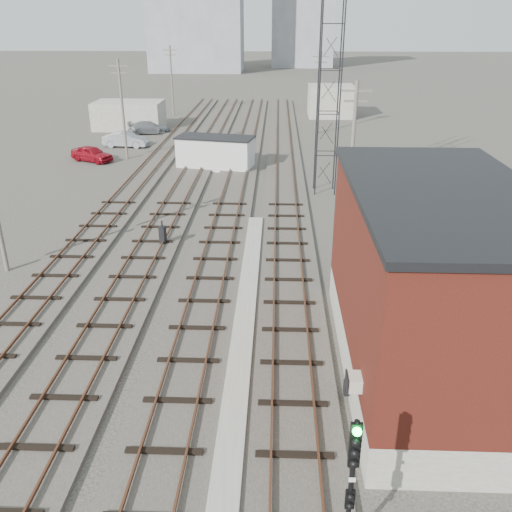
# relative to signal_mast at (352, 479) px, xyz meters

# --- Properties ---
(ground) EXTENTS (320.00, 320.00, 0.00)m
(ground) POSITION_rel_signal_mast_xyz_m (-3.70, 56.05, -2.49)
(ground) COLOR #282621
(ground) RESTS_ON ground
(track_right) EXTENTS (3.20, 90.00, 0.39)m
(track_right) POSITION_rel_signal_mast_xyz_m (-1.20, 35.05, -2.38)
(track_right) COLOR #332D28
(track_right) RESTS_ON ground
(track_mid_right) EXTENTS (3.20, 90.00, 0.39)m
(track_mid_right) POSITION_rel_signal_mast_xyz_m (-5.20, 35.05, -2.38)
(track_mid_right) COLOR #332D28
(track_mid_right) RESTS_ON ground
(track_mid_left) EXTENTS (3.20, 90.00, 0.39)m
(track_mid_left) POSITION_rel_signal_mast_xyz_m (-9.20, 35.05, -2.38)
(track_mid_left) COLOR #332D28
(track_mid_left) RESTS_ON ground
(track_left) EXTENTS (3.20, 90.00, 0.39)m
(track_left) POSITION_rel_signal_mast_xyz_m (-13.20, 35.05, -2.38)
(track_left) COLOR #332D28
(track_left) RESTS_ON ground
(platform_curb) EXTENTS (0.90, 28.00, 0.26)m
(platform_curb) POSITION_rel_signal_mast_xyz_m (-3.20, 10.05, -2.36)
(platform_curb) COLOR gray
(platform_curb) RESTS_ON ground
(brick_building) EXTENTS (6.54, 12.20, 7.22)m
(brick_building) POSITION_rel_signal_mast_xyz_m (3.80, 8.05, 1.14)
(brick_building) COLOR gray
(brick_building) RESTS_ON ground
(lattice_tower) EXTENTS (1.60, 1.60, 15.00)m
(lattice_tower) POSITION_rel_signal_mast_xyz_m (1.80, 31.05, 5.01)
(lattice_tower) COLOR black
(lattice_tower) RESTS_ON ground
(utility_pole_left_b) EXTENTS (1.80, 0.24, 9.00)m
(utility_pole_left_b) POSITION_rel_signal_mast_xyz_m (-16.20, 41.05, 2.31)
(utility_pole_left_b) COLOR #595147
(utility_pole_left_b) RESTS_ON ground
(utility_pole_left_c) EXTENTS (1.80, 0.24, 9.00)m
(utility_pole_left_c) POSITION_rel_signal_mast_xyz_m (-16.20, 66.05, 2.31)
(utility_pole_left_c) COLOR #595147
(utility_pole_left_c) RESTS_ON ground
(utility_pole_right_a) EXTENTS (1.80, 0.24, 9.00)m
(utility_pole_right_a) POSITION_rel_signal_mast_xyz_m (2.80, 24.05, 2.31)
(utility_pole_right_a) COLOR #595147
(utility_pole_right_a) RESTS_ON ground
(utility_pole_right_b) EXTENTS (1.80, 0.24, 9.00)m
(utility_pole_right_b) POSITION_rel_signal_mast_xyz_m (2.80, 54.05, 2.31)
(utility_pole_right_b) COLOR #595147
(utility_pole_right_b) RESTS_ON ground
(apartment_left) EXTENTS (22.00, 14.00, 30.00)m
(apartment_left) POSITION_rel_signal_mast_xyz_m (-21.70, 131.05, 12.51)
(apartment_left) COLOR gray
(apartment_left) RESTS_ON ground
(apartment_right) EXTENTS (16.00, 12.00, 26.00)m
(apartment_right) POSITION_rel_signal_mast_xyz_m (4.30, 146.05, 10.51)
(apartment_right) COLOR gray
(apartment_right) RESTS_ON ground
(shed_left) EXTENTS (8.00, 5.00, 3.20)m
(shed_left) POSITION_rel_signal_mast_xyz_m (-19.70, 56.05, -0.89)
(shed_left) COLOR gray
(shed_left) RESTS_ON ground
(shed_right) EXTENTS (6.00, 6.00, 4.00)m
(shed_right) POSITION_rel_signal_mast_xyz_m (5.30, 66.05, -0.49)
(shed_right) COLOR gray
(shed_right) RESTS_ON ground
(signal_mast) EXTENTS (0.40, 0.42, 4.20)m
(signal_mast) POSITION_rel_signal_mast_xyz_m (0.00, 0.00, 0.00)
(signal_mast) COLOR gray
(signal_mast) RESTS_ON ground
(switch_stand) EXTENTS (0.42, 0.42, 1.49)m
(switch_stand) POSITION_rel_signal_mast_xyz_m (-8.51, 19.68, -1.79)
(switch_stand) COLOR black
(switch_stand) RESTS_ON ground
(site_trailer) EXTENTS (7.18, 4.21, 2.83)m
(site_trailer) POSITION_rel_signal_mast_xyz_m (-7.33, 37.76, -1.06)
(site_trailer) COLOR silver
(site_trailer) RESTS_ON ground
(car_red) EXTENTS (4.53, 3.41, 1.44)m
(car_red) POSITION_rel_signal_mast_xyz_m (-19.17, 39.83, -1.77)
(car_red) COLOR maroon
(car_red) RESTS_ON ground
(car_silver) EXTENTS (4.78, 2.02, 1.54)m
(car_silver) POSITION_rel_signal_mast_xyz_m (-17.57, 46.04, -1.72)
(car_silver) COLOR #9B9CA2
(car_silver) RESTS_ON ground
(car_grey) EXTENTS (5.08, 2.74, 1.40)m
(car_grey) POSITION_rel_signal_mast_xyz_m (-16.69, 53.01, -1.79)
(car_grey) COLOR slate
(car_grey) RESTS_ON ground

